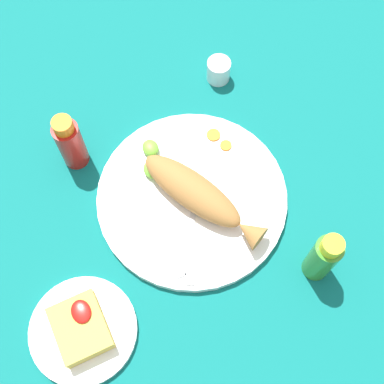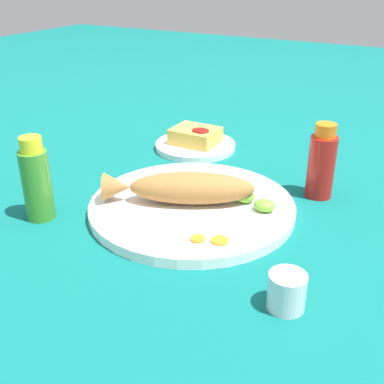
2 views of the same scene
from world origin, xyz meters
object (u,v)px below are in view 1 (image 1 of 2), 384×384
Objects in this scene: fork_near at (192,243)px; hot_sauce_bottle_red at (70,143)px; hot_sauce_bottle_green at (323,257)px; fork_far at (166,238)px; side_plate_fries at (83,330)px; fried_fish at (199,195)px; salt_cup at (218,71)px; main_plate at (192,198)px.

fork_near is 1.19× the size of hot_sauce_bottle_red.
fork_near is 1.15× the size of hot_sauce_bottle_green.
fork_far is 0.26m from hot_sauce_bottle_red.
hot_sauce_bottle_green is at bearing -99.76° from side_plate_fries.
fried_fish reaches higher than fork_near.
side_plate_fries is (-0.13, 0.29, -0.04)m from fried_fish.
hot_sauce_bottle_red is 0.35m from salt_cup.
hot_sauce_bottle_green reaches higher than fork_near.
fried_fish is at bearing -137.34° from hot_sauce_bottle_red.
side_plate_fries is (0.07, 0.43, -0.06)m from hot_sauce_bottle_green.
fork_far is at bearing 54.25° from hot_sauce_bottle_green.
fork_far is at bearing 88.87° from fried_fish.
main_plate is at bearing -62.34° from side_plate_fries.
hot_sauce_bottle_red is at bearing 99.08° from salt_cup.
hot_sauce_bottle_red is (0.18, 0.17, 0.06)m from main_plate.
hot_sauce_bottle_red reaches higher than fork_far.
fried_fish is 1.56× the size of fork_near.
fried_fish is 0.27m from hot_sauce_bottle_red.
fried_fish is 1.39× the size of side_plate_fries.
hot_sauce_bottle_green is at bearing -141.35° from hot_sauce_bottle_red.
hot_sauce_bottle_green is at bearing -146.08° from main_plate.
main_plate is at bearing 0.00° from fried_fish.
fork_near is 0.05m from fork_far.
hot_sauce_bottle_red is (0.26, 0.13, 0.05)m from fork_near.
fork_near is at bearing 54.38° from hot_sauce_bottle_green.
fried_fish reaches higher than salt_cup.
fried_fish is at bearing 119.16° from fork_far.
fried_fish is at bearing 34.39° from hot_sauce_bottle_green.
side_plate_fries is (-0.33, 0.11, -0.06)m from hot_sauce_bottle_red.
side_plate_fries is at bearing 117.66° from main_plate.
main_plate is 1.97× the size of fork_far.
salt_cup is (0.23, -0.17, 0.01)m from main_plate.
hot_sauce_bottle_red is at bearing 43.70° from main_plate.
hot_sauce_bottle_red is (0.19, 0.18, 0.02)m from fried_fish.
main_plate is 2.47× the size of hot_sauce_bottle_green.
salt_cup is at bearing -80.92° from hot_sauce_bottle_red.
salt_cup reaches higher than fork_far.
salt_cup is at bearing -60.26° from fried_fish.
main_plate is 2.16× the size of fork_near.
main_plate is 0.04m from fried_fish.
main_plate is 0.32m from side_plate_fries.
salt_cup is 0.27× the size of side_plate_fries.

